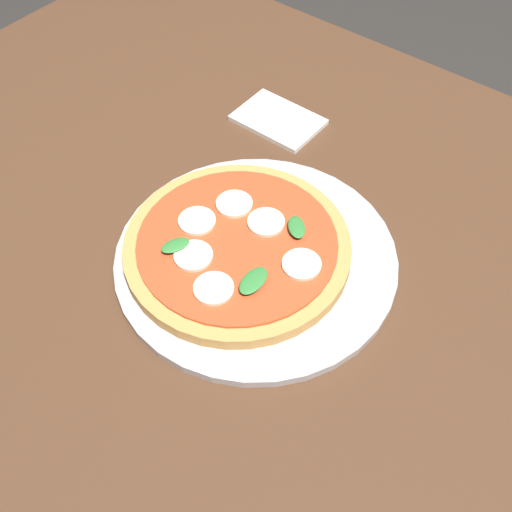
{
  "coord_description": "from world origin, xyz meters",
  "views": [
    {
      "loc": [
        0.29,
        -0.41,
        1.39
      ],
      "look_at": [
        -0.02,
        -0.02,
        0.77
      ],
      "focal_mm": 44.04,
      "sensor_mm": 36.0,
      "label": 1
    }
  ],
  "objects_px": {
    "pizza": "(237,247)",
    "napkin": "(278,120)",
    "dining_table": "(275,302)",
    "serving_tray": "(256,258)"
  },
  "relations": [
    {
      "from": "pizza",
      "to": "napkin",
      "type": "xyz_separation_m",
      "value": [
        -0.12,
        0.25,
        -0.02
      ]
    },
    {
      "from": "napkin",
      "to": "dining_table",
      "type": "bearing_deg",
      "value": -53.52
    },
    {
      "from": "dining_table",
      "to": "napkin",
      "type": "height_order",
      "value": "napkin"
    },
    {
      "from": "serving_tray",
      "to": "pizza",
      "type": "bearing_deg",
      "value": -152.66
    },
    {
      "from": "serving_tray",
      "to": "pizza",
      "type": "distance_m",
      "value": 0.03
    },
    {
      "from": "serving_tray",
      "to": "napkin",
      "type": "relative_size",
      "value": 2.78
    },
    {
      "from": "pizza",
      "to": "napkin",
      "type": "height_order",
      "value": "pizza"
    },
    {
      "from": "dining_table",
      "to": "serving_tray",
      "type": "bearing_deg",
      "value": -141.96
    },
    {
      "from": "pizza",
      "to": "napkin",
      "type": "distance_m",
      "value": 0.28
    },
    {
      "from": "napkin",
      "to": "pizza",
      "type": "bearing_deg",
      "value": -63.85
    }
  ]
}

